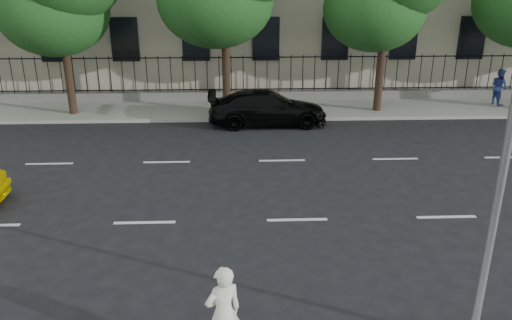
{
  "coord_description": "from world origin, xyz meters",
  "views": [
    {
      "loc": [
        -1.56,
        -9.23,
        6.05
      ],
      "look_at": [
        -1.07,
        3.0,
        1.52
      ],
      "focal_mm": 35.0,
      "sensor_mm": 36.0,
      "label": 1
    }
  ],
  "objects": [
    {
      "name": "pedestrian_far",
      "position": [
        11.13,
        14.04,
        1.02
      ],
      "size": [
        0.85,
        0.98,
        1.74
      ],
      "primitive_type": "imported",
      "rotation": [
        0.0,
        0.0,
        1.82
      ],
      "color": "navy",
      "rests_on": "far_sidewalk"
    },
    {
      "name": "lane_markings",
      "position": [
        0.0,
        4.75,
        0.01
      ],
      "size": [
        49.6,
        4.62,
        0.01
      ],
      "primitive_type": null,
      "color": "silver",
      "rests_on": "ground"
    },
    {
      "name": "woman_near",
      "position": [
        -1.82,
        -2.61,
        0.99
      ],
      "size": [
        0.73,
        0.63,
        1.69
      ],
      "primitive_type": "imported",
      "rotation": [
        0.0,
        0.0,
        3.58
      ],
      "color": "silver",
      "rests_on": "near_sidewalk"
    },
    {
      "name": "black_sedan",
      "position": [
        -0.24,
        11.5,
        0.73
      ],
      "size": [
        5.09,
        2.17,
        1.47
      ],
      "primitive_type": "imported",
      "rotation": [
        0.0,
        0.0,
        1.59
      ],
      "color": "black",
      "rests_on": "ground"
    },
    {
      "name": "far_sidewalk",
      "position": [
        0.0,
        14.0,
        0.07
      ],
      "size": [
        60.0,
        4.0,
        0.15
      ],
      "primitive_type": "cube",
      "color": "gray",
      "rests_on": "ground"
    },
    {
      "name": "iron_fence",
      "position": [
        0.0,
        15.7,
        0.65
      ],
      "size": [
        30.0,
        0.5,
        2.2
      ],
      "color": "slate",
      "rests_on": "far_sidewalk"
    },
    {
      "name": "street_light",
      "position": [
        2.5,
        -1.77,
        5.15
      ],
      "size": [
        0.25,
        3.32,
        8.05
      ],
      "color": "slate",
      "rests_on": "near_sidewalk"
    },
    {
      "name": "ground",
      "position": [
        0.0,
        0.0,
        0.0
      ],
      "size": [
        120.0,
        120.0,
        0.0
      ],
      "primitive_type": "plane",
      "color": "black",
      "rests_on": "ground"
    }
  ]
}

